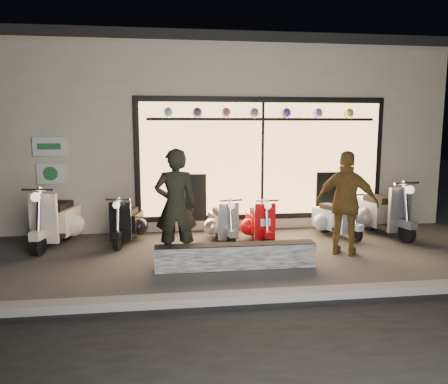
{
  "coord_description": "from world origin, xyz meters",
  "views": [
    {
      "loc": [
        -1.27,
        -7.29,
        2.24
      ],
      "look_at": [
        -0.21,
        0.6,
        1.05
      ],
      "focal_mm": 35.0,
      "sensor_mm": 36.0,
      "label": 1
    }
  ],
  "objects_px": {
    "scooter_silver": "(222,223)",
    "man": "(176,206)",
    "graffiti_barrier": "(236,256)",
    "woman": "(347,203)",
    "scooter_red": "(259,223)"
  },
  "relations": [
    {
      "from": "scooter_silver",
      "to": "scooter_red",
      "type": "xyz_separation_m",
      "value": [
        0.72,
        -0.16,
        0.0
      ]
    },
    {
      "from": "man",
      "to": "scooter_silver",
      "type": "bearing_deg",
      "value": -126.78
    },
    {
      "from": "scooter_silver",
      "to": "scooter_red",
      "type": "distance_m",
      "value": 0.73
    },
    {
      "from": "scooter_silver",
      "to": "man",
      "type": "xyz_separation_m",
      "value": [
        -0.93,
        -1.29,
        0.6
      ]
    },
    {
      "from": "graffiti_barrier",
      "to": "scooter_silver",
      "type": "height_order",
      "value": "scooter_silver"
    },
    {
      "from": "scooter_silver",
      "to": "graffiti_barrier",
      "type": "bearing_deg",
      "value": -99.07
    },
    {
      "from": "scooter_silver",
      "to": "scooter_red",
      "type": "height_order",
      "value": "scooter_red"
    },
    {
      "from": "woman",
      "to": "graffiti_barrier",
      "type": "bearing_deg",
      "value": 43.82
    },
    {
      "from": "man",
      "to": "woman",
      "type": "distance_m",
      "value": 2.97
    },
    {
      "from": "graffiti_barrier",
      "to": "woman",
      "type": "xyz_separation_m",
      "value": [
        2.04,
        0.51,
        0.72
      ]
    },
    {
      "from": "graffiti_barrier",
      "to": "scooter_red",
      "type": "xyz_separation_m",
      "value": [
        0.72,
        1.62,
        0.16
      ]
    },
    {
      "from": "scooter_silver",
      "to": "man",
      "type": "distance_m",
      "value": 1.7
    },
    {
      "from": "scooter_silver",
      "to": "man",
      "type": "relative_size",
      "value": 0.65
    },
    {
      "from": "graffiti_barrier",
      "to": "scooter_red",
      "type": "distance_m",
      "value": 1.78
    },
    {
      "from": "scooter_silver",
      "to": "woman",
      "type": "height_order",
      "value": "woman"
    }
  ]
}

